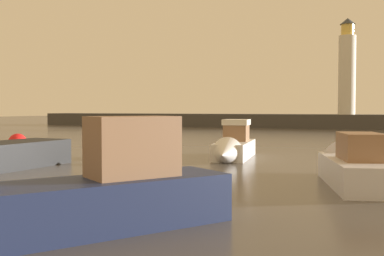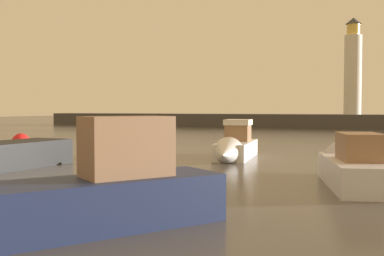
{
  "view_description": "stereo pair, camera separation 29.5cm",
  "coord_description": "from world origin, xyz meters",
  "px_view_note": "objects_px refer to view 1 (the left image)",
  "views": [
    {
      "loc": [
        7.43,
        -2.07,
        2.57
      ],
      "look_at": [
        0.23,
        15.5,
        1.79
      ],
      "focal_mm": 43.83,
      "sensor_mm": 36.0,
      "label": 1
    },
    {
      "loc": [
        7.7,
        -1.96,
        2.57
      ],
      "look_at": [
        0.23,
        15.5,
        1.79
      ],
      "focal_mm": 43.83,
      "sensor_mm": 36.0,
      "label": 2
    }
  ],
  "objects_px": {
    "motorboat_2": "(233,147)",
    "mooring_buoy": "(18,143)",
    "lighthouse": "(347,69)",
    "motorboat_1": "(77,197)",
    "motorboat_0": "(352,165)"
  },
  "relations": [
    {
      "from": "motorboat_2",
      "to": "mooring_buoy",
      "type": "xyz_separation_m",
      "value": [
        -13.09,
        -0.95,
        -0.07
      ]
    },
    {
      "from": "lighthouse",
      "to": "motorboat_1",
      "type": "height_order",
      "value": "lighthouse"
    },
    {
      "from": "mooring_buoy",
      "to": "motorboat_2",
      "type": "bearing_deg",
      "value": 4.13
    },
    {
      "from": "lighthouse",
      "to": "mooring_buoy",
      "type": "xyz_separation_m",
      "value": [
        -15.78,
        -41.09,
        -7.09
      ]
    },
    {
      "from": "motorboat_0",
      "to": "motorboat_2",
      "type": "xyz_separation_m",
      "value": [
        -6.09,
        5.47,
        0.03
      ]
    },
    {
      "from": "mooring_buoy",
      "to": "lighthouse",
      "type": "bearing_deg",
      "value": 69.0
    },
    {
      "from": "motorboat_0",
      "to": "mooring_buoy",
      "type": "relative_size",
      "value": 6.02
    },
    {
      "from": "motorboat_1",
      "to": "mooring_buoy",
      "type": "relative_size",
      "value": 5.8
    },
    {
      "from": "motorboat_0",
      "to": "mooring_buoy",
      "type": "xyz_separation_m",
      "value": [
        -19.18,
        4.53,
        -0.04
      ]
    },
    {
      "from": "lighthouse",
      "to": "mooring_buoy",
      "type": "bearing_deg",
      "value": -111.0
    },
    {
      "from": "lighthouse",
      "to": "motorboat_0",
      "type": "relative_size",
      "value": 1.85
    },
    {
      "from": "motorboat_0",
      "to": "motorboat_1",
      "type": "bearing_deg",
      "value": -117.25
    },
    {
      "from": "motorboat_0",
      "to": "motorboat_1",
      "type": "xyz_separation_m",
      "value": [
        -4.81,
        -9.34,
        0.16
      ]
    },
    {
      "from": "motorboat_0",
      "to": "motorboat_2",
      "type": "relative_size",
      "value": 1.09
    },
    {
      "from": "lighthouse",
      "to": "motorboat_2",
      "type": "bearing_deg",
      "value": -93.82
    }
  ]
}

